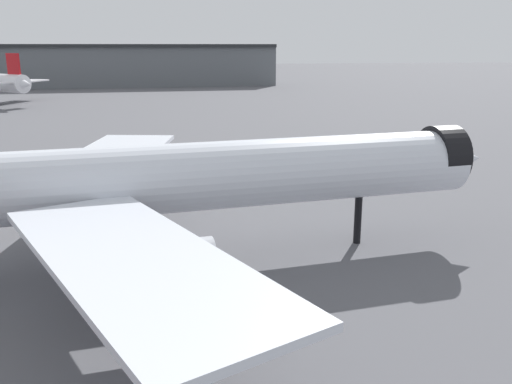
% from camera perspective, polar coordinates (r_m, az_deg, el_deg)
% --- Properties ---
extents(ground, '(900.00, 900.00, 0.00)m').
position_cam_1_polar(ground, '(43.20, -9.63, -6.96)').
color(ground, '#56565B').
extents(airliner_near_gate, '(54.36, 49.28, 14.87)m').
position_cam_1_polar(airliner_near_gate, '(40.31, -9.38, 1.23)').
color(airliner_near_gate, silver).
rests_on(airliner_near_gate, ground).
extents(terminal_building, '(166.29, 27.26, 30.93)m').
position_cam_1_polar(terminal_building, '(231.04, -19.70, 12.47)').
color(terminal_building, slate).
rests_on(terminal_building, ground).
extents(baggage_tug_wing, '(2.41, 3.45, 1.85)m').
position_cam_1_polar(baggage_tug_wing, '(70.78, 7.64, 2.70)').
color(baggage_tug_wing, black).
rests_on(baggage_tug_wing, ground).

